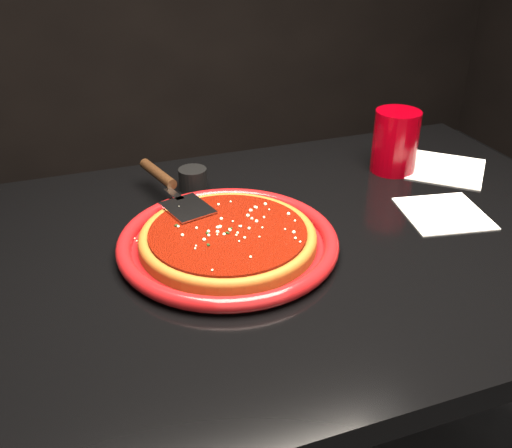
{
  "coord_description": "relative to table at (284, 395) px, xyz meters",
  "views": [
    {
      "loc": [
        -0.34,
        -0.77,
        1.26
      ],
      "look_at": [
        -0.05,
        0.03,
        0.77
      ],
      "focal_mm": 40.0,
      "sensor_mm": 36.0,
      "label": 1
    }
  ],
  "objects": [
    {
      "name": "table",
      "position": [
        0.0,
        0.0,
        0.0
      ],
      "size": [
        1.2,
        0.8,
        0.75
      ],
      "primitive_type": "cube",
      "color": "black",
      "rests_on": "floor"
    },
    {
      "name": "plate",
      "position": [
        -0.11,
        0.0,
        0.39
      ],
      "size": [
        0.44,
        0.44,
        0.03
      ],
      "primitive_type": "cylinder",
      "rotation": [
        0.0,
        0.0,
        -0.22
      ],
      "color": "maroon",
      "rests_on": "table"
    },
    {
      "name": "pizza_crust",
      "position": [
        -0.11,
        0.0,
        0.39
      ],
      "size": [
        0.35,
        0.35,
        0.01
      ],
      "primitive_type": "cylinder",
      "rotation": [
        0.0,
        0.0,
        -0.22
      ],
      "color": "brown",
      "rests_on": "plate"
    },
    {
      "name": "pizza_crust_rim",
      "position": [
        -0.11,
        0.0,
        0.4
      ],
      "size": [
        0.35,
        0.35,
        0.02
      ],
      "primitive_type": "torus",
      "rotation": [
        0.0,
        0.0,
        -0.22
      ],
      "color": "brown",
      "rests_on": "plate"
    },
    {
      "name": "pizza_sauce",
      "position": [
        -0.11,
        0.0,
        0.41
      ],
      "size": [
        0.31,
        0.31,
        0.01
      ],
      "primitive_type": "cylinder",
      "rotation": [
        0.0,
        0.0,
        -0.22
      ],
      "color": "#6F1004",
      "rests_on": "plate"
    },
    {
      "name": "parmesan_dusting",
      "position": [
        -0.11,
        0.0,
        0.41
      ],
      "size": [
        0.25,
        0.25,
        0.01
      ],
      "primitive_type": null,
      "color": "beige",
      "rests_on": "plate"
    },
    {
      "name": "basil_flecks",
      "position": [
        -0.11,
        0.0,
        0.41
      ],
      "size": [
        0.23,
        0.23,
        0.0
      ],
      "primitive_type": null,
      "color": "black",
      "rests_on": "plate"
    },
    {
      "name": "pizza_server",
      "position": [
        -0.16,
        0.17,
        0.42
      ],
      "size": [
        0.16,
        0.31,
        0.02
      ],
      "primitive_type": null,
      "rotation": [
        0.0,
        0.0,
        0.26
      ],
      "color": "silver",
      "rests_on": "plate"
    },
    {
      "name": "cup",
      "position": [
        0.32,
        0.19,
        0.44
      ],
      "size": [
        0.11,
        0.11,
        0.13
      ],
      "primitive_type": "cylinder",
      "rotation": [
        0.0,
        0.0,
        0.21
      ],
      "color": "#8A0109",
      "rests_on": "table"
    },
    {
      "name": "napkin_a",
      "position": [
        0.3,
        -0.02,
        0.38
      ],
      "size": [
        0.17,
        0.17,
        0.0
      ],
      "primitive_type": "cube",
      "rotation": [
        0.0,
        0.0,
        -0.18
      ],
      "color": "white",
      "rests_on": "table"
    },
    {
      "name": "napkin_b",
      "position": [
        0.43,
        0.15,
        0.38
      ],
      "size": [
        0.22,
        0.22,
        0.0
      ],
      "primitive_type": "cube",
      "rotation": [
        0.0,
        0.0,
        -0.74
      ],
      "color": "white",
      "rests_on": "table"
    },
    {
      "name": "ramekin",
      "position": [
        -0.11,
        0.24,
        0.4
      ],
      "size": [
        0.06,
        0.06,
        0.04
      ],
      "primitive_type": "cylinder",
      "rotation": [
        0.0,
        0.0,
        -0.15
      ],
      "color": "black",
      "rests_on": "table"
    }
  ]
}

